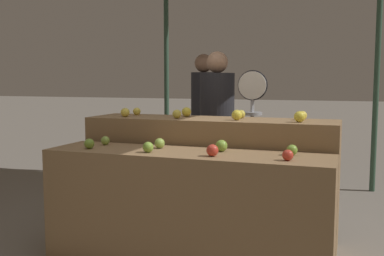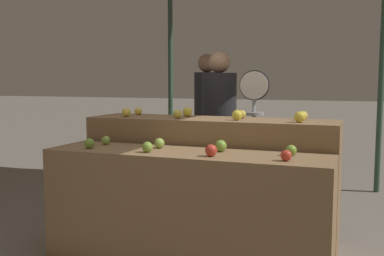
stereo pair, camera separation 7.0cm
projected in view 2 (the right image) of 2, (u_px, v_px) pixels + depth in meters
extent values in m
cylinder|color=#33513D|center=(171.00, 84.00, 6.65)|extent=(0.07, 0.07, 2.73)
cylinder|color=#33513D|center=(381.00, 85.00, 5.62)|extent=(0.07, 0.07, 2.73)
cube|color=olive|center=(185.00, 210.00, 3.42)|extent=(2.18, 0.55, 0.89)
cube|color=olive|center=(210.00, 180.00, 3.97)|extent=(2.18, 0.55, 1.10)
sphere|color=#7AA338|center=(89.00, 143.00, 3.55)|extent=(0.08, 0.08, 0.08)
sphere|color=#7AA338|center=(147.00, 147.00, 3.35)|extent=(0.08, 0.08, 0.08)
sphere|color=red|center=(211.00, 150.00, 3.17)|extent=(0.09, 0.09, 0.09)
sphere|color=red|center=(286.00, 155.00, 2.99)|extent=(0.08, 0.08, 0.08)
sphere|color=#8EB247|center=(106.00, 140.00, 3.75)|extent=(0.07, 0.07, 0.07)
sphere|color=#8EB247|center=(159.00, 143.00, 3.56)|extent=(0.08, 0.08, 0.08)
sphere|color=#7AA338|center=(221.00, 146.00, 3.39)|extent=(0.09, 0.09, 0.09)
sphere|color=#7AA338|center=(291.00, 150.00, 3.20)|extent=(0.08, 0.08, 0.08)
sphere|color=yellow|center=(126.00, 112.00, 4.09)|extent=(0.08, 0.08, 0.08)
sphere|color=gold|center=(177.00, 114.00, 3.90)|extent=(0.08, 0.08, 0.08)
sphere|color=gold|center=(237.00, 115.00, 3.72)|extent=(0.09, 0.09, 0.09)
sphere|color=gold|center=(300.00, 117.00, 3.53)|extent=(0.09, 0.09, 0.09)
sphere|color=yellow|center=(138.00, 111.00, 4.29)|extent=(0.07, 0.07, 0.07)
sphere|color=gold|center=(187.00, 112.00, 4.10)|extent=(0.09, 0.09, 0.09)
sphere|color=gold|center=(242.00, 114.00, 3.91)|extent=(0.07, 0.07, 0.07)
sphere|color=yellow|center=(303.00, 116.00, 3.73)|extent=(0.08, 0.08, 0.08)
cylinder|color=#99999E|center=(253.00, 153.00, 4.49)|extent=(0.04, 0.04, 1.41)
cylinder|color=black|center=(254.00, 85.00, 4.42)|extent=(0.30, 0.01, 0.30)
cylinder|color=silver|center=(254.00, 85.00, 4.40)|extent=(0.28, 0.02, 0.28)
cylinder|color=#99999E|center=(254.00, 106.00, 4.43)|extent=(0.01, 0.01, 0.14)
cylinder|color=#99999E|center=(254.00, 114.00, 4.43)|extent=(0.20, 0.20, 0.03)
cube|color=#2D2D38|center=(219.00, 175.00, 4.86)|extent=(0.32, 0.28, 0.80)
cylinder|color=#232328|center=(219.00, 106.00, 4.78)|extent=(0.50, 0.50, 0.70)
sphere|color=tan|center=(219.00, 62.00, 4.73)|extent=(0.23, 0.23, 0.23)
cube|color=#2D2D38|center=(207.00, 159.00, 5.80)|extent=(0.28, 0.23, 0.82)
cylinder|color=#232328|center=(207.00, 100.00, 5.72)|extent=(0.42, 0.42, 0.71)
sphere|color=#936B51|center=(207.00, 63.00, 5.67)|extent=(0.23, 0.23, 0.23)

